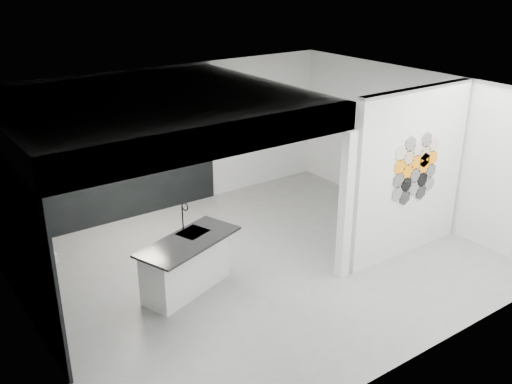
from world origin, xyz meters
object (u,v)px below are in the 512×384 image
(wall_basin, at_px, (37,254))
(kitchen_island, at_px, (186,264))
(stockpot, at_px, (39,165))
(bottle_dark, at_px, (101,154))
(utensil_cup, at_px, (74,161))
(partition_panel, at_px, (410,174))
(kettle, at_px, (162,143))
(glass_vase, at_px, (181,139))
(glass_bowl, at_px, (181,141))

(wall_basin, height_order, kitchen_island, kitchen_island)
(kitchen_island, bearing_deg, stockpot, 93.23)
(bottle_dark, distance_m, utensil_cup, 0.50)
(partition_panel, xyz_separation_m, stockpot, (-4.77, 3.87, 0.02))
(kettle, height_order, utensil_cup, kettle)
(glass_vase, bearing_deg, stockpot, 180.00)
(kettle, xyz_separation_m, utensil_cup, (-1.70, 0.00, -0.02))
(kitchen_island, distance_m, stockpot, 3.23)
(kitchen_island, xyz_separation_m, glass_bowl, (1.51, 2.84, 0.93))
(partition_panel, relative_size, stockpot, 11.27)
(partition_panel, distance_m, kitchen_island, 3.85)
(partition_panel, distance_m, utensil_cup, 5.69)
(glass_vase, height_order, utensil_cup, glass_vase)
(partition_panel, distance_m, stockpot, 6.14)
(partition_panel, height_order, wall_basin, partition_panel)
(kettle, distance_m, glass_bowl, 0.40)
(glass_bowl, bearing_deg, stockpot, 180.00)
(partition_panel, distance_m, glass_bowl, 4.39)
(glass_vase, bearing_deg, partition_panel, -61.77)
(wall_basin, height_order, stockpot, stockpot)
(kitchen_island, relative_size, utensil_cup, 19.94)
(wall_basin, distance_m, utensil_cup, 2.49)
(partition_panel, bearing_deg, stockpot, 140.97)
(kitchen_island, xyz_separation_m, bottle_dark, (-0.09, 2.84, 0.97))
(kettle, height_order, glass_vase, glass_vase)
(stockpot, relative_size, glass_bowl, 2.04)
(kettle, relative_size, glass_bowl, 1.28)
(glass_bowl, distance_m, utensil_cup, 2.10)
(utensil_cup, bearing_deg, glass_bowl, 0.00)
(wall_basin, relative_size, stockpot, 2.41)
(stockpot, xyz_separation_m, utensil_cup, (0.59, 0.00, -0.06))
(wall_basin, bearing_deg, stockpot, 71.36)
(glass_vase, height_order, bottle_dark, bottle_dark)
(wall_basin, distance_m, kitchen_island, 2.07)
(kettle, height_order, bottle_dark, bottle_dark)
(partition_panel, relative_size, wall_basin, 4.67)
(kettle, xyz_separation_m, glass_vase, (0.40, 0.00, 0.01))
(kettle, relative_size, bottle_dark, 0.94)
(utensil_cup, bearing_deg, partition_panel, -42.77)
(kitchen_island, height_order, kettle, kettle)
(glass_vase, bearing_deg, glass_bowl, 0.00)
(wall_basin, bearing_deg, glass_bowl, 31.35)
(partition_panel, distance_m, wall_basin, 5.78)
(glass_bowl, bearing_deg, glass_vase, 0.00)
(utensil_cup, bearing_deg, stockpot, 180.00)
(stockpot, height_order, glass_bowl, stockpot)
(kettle, bearing_deg, partition_panel, -49.48)
(partition_panel, bearing_deg, kettle, 122.65)
(bottle_dark, bearing_deg, glass_bowl, 0.00)
(glass_bowl, relative_size, bottle_dark, 0.73)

